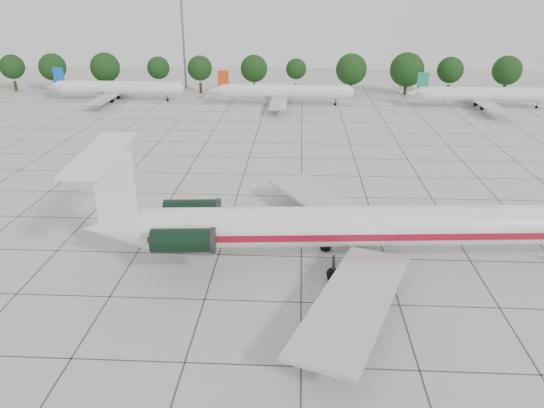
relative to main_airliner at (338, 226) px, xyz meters
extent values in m
plane|color=#BBBBB3|center=(-3.26, 1.37, -3.95)|extent=(260.00, 260.00, 0.00)
cube|color=#383838|center=(-3.26, 16.37, -3.94)|extent=(170.00, 170.00, 0.02)
cylinder|color=silver|center=(2.64, 0.20, -0.04)|extent=(40.39, 6.72, 3.69)
cone|color=silver|center=(-20.20, -1.53, -0.04)|extent=(5.85, 4.10, 3.69)
cube|color=maroon|center=(2.50, 2.06, -0.31)|extent=(39.00, 3.03, 0.61)
cube|color=maroon|center=(2.78, -1.66, -0.31)|extent=(39.00, 3.03, 0.61)
cube|color=#B7BABC|center=(-0.91, 10.02, -1.54)|extent=(12.69, 17.13, 0.34)
cube|color=#B7BABC|center=(0.62, -10.04, -1.54)|extent=(10.72, 17.49, 0.34)
cube|color=black|center=(-13.70, 1.48, 0.30)|extent=(2.56, 1.63, 0.28)
cylinder|color=black|center=(-13.76, 2.26, 0.30)|extent=(5.51, 2.52, 2.12)
cube|color=black|center=(-13.32, -3.53, 0.30)|extent=(2.56, 1.63, 0.28)
cylinder|color=black|center=(-13.26, -4.31, 0.30)|extent=(5.51, 2.52, 2.12)
cube|color=silver|center=(-19.64, -1.49, 3.87)|extent=(3.59, 0.58, 6.70)
cube|color=silver|center=(-20.42, -1.55, 7.00)|extent=(4.36, 13.62, 0.25)
cylinder|color=black|center=(-0.92, 2.84, -2.49)|extent=(0.29, 0.29, 2.01)
cylinder|color=black|center=(-0.92, 2.84, -3.39)|extent=(1.16, 0.75, 1.12)
cylinder|color=black|center=(-0.48, -2.95, -2.49)|extent=(0.29, 0.29, 2.01)
cylinder|color=black|center=(-0.48, -2.95, -3.39)|extent=(1.16, 0.75, 1.12)
cylinder|color=silver|center=(-45.10, 75.60, -0.95)|extent=(27.20, 3.00, 3.00)
cube|color=#B7BABC|center=(-46.10, 75.60, -2.15)|extent=(3.50, 27.20, 0.25)
cube|color=blue|center=(-58.54, 75.60, 1.65)|extent=(2.40, 0.25, 3.60)
cylinder|color=black|center=(-46.10, 77.80, -3.55)|extent=(0.80, 0.45, 0.80)
cylinder|color=black|center=(-46.10, 73.40, -3.55)|extent=(0.80, 0.45, 0.80)
cylinder|color=silver|center=(-7.11, 72.85, -0.95)|extent=(27.20, 3.00, 3.00)
cube|color=#B7BABC|center=(-8.11, 72.85, -2.15)|extent=(3.50, 27.20, 0.25)
cube|color=red|center=(-20.55, 72.85, 1.65)|extent=(2.40, 0.25, 3.60)
cylinder|color=black|center=(-8.11, 75.05, -3.55)|extent=(0.80, 0.45, 0.80)
cylinder|color=black|center=(-8.11, 70.65, -3.55)|extent=(0.80, 0.45, 0.80)
cylinder|color=silver|center=(35.87, 71.96, -0.95)|extent=(27.20, 3.00, 3.00)
cube|color=#B7BABC|center=(34.87, 71.96, -2.15)|extent=(3.50, 27.20, 0.25)
cube|color=#1B7A63|center=(22.43, 71.96, 1.65)|extent=(2.40, 0.25, 3.60)
cylinder|color=black|center=(34.87, 74.16, -3.55)|extent=(0.80, 0.45, 0.80)
cylinder|color=black|center=(34.87, 69.76, -3.55)|extent=(0.80, 0.45, 0.80)
cylinder|color=#332114|center=(-74.90, 86.37, -2.70)|extent=(0.70, 0.70, 2.50)
sphere|color=black|center=(-74.90, 86.37, 2.05)|extent=(5.94, 5.94, 5.94)
cylinder|color=#332114|center=(-64.71, 86.37, -2.70)|extent=(0.70, 0.70, 2.50)
sphere|color=black|center=(-64.71, 86.37, 2.05)|extent=(6.57, 6.57, 6.57)
cylinder|color=#332114|center=(-51.52, 86.37, -2.70)|extent=(0.70, 0.70, 2.50)
sphere|color=black|center=(-51.52, 86.37, 2.05)|extent=(7.15, 7.15, 7.15)
cylinder|color=#332114|center=(-38.33, 86.37, -2.70)|extent=(0.70, 0.70, 2.50)
sphere|color=black|center=(-38.33, 86.37, 2.05)|extent=(5.43, 5.43, 5.43)
cylinder|color=#332114|center=(-28.14, 86.37, -2.70)|extent=(0.70, 0.70, 2.50)
sphere|color=black|center=(-28.14, 86.37, 2.05)|extent=(5.99, 5.99, 5.99)
cylinder|color=#332114|center=(-14.95, 86.37, -2.70)|extent=(0.70, 0.70, 2.50)
sphere|color=black|center=(-14.95, 86.37, 2.05)|extent=(6.50, 6.50, 6.50)
cylinder|color=#332114|center=(-4.76, 86.37, -2.70)|extent=(0.70, 0.70, 2.50)
sphere|color=black|center=(-4.76, 86.37, 2.05)|extent=(4.93, 4.93, 4.93)
cylinder|color=#332114|center=(8.43, 86.37, -2.70)|extent=(0.70, 0.70, 2.50)
sphere|color=black|center=(8.43, 86.37, 2.05)|extent=(7.40, 7.40, 7.40)
cylinder|color=#332114|center=(21.62, 86.37, -2.70)|extent=(0.70, 0.70, 2.50)
sphere|color=black|center=(21.62, 86.37, 2.05)|extent=(8.08, 8.08, 8.08)
cylinder|color=#332114|center=(31.81, 86.37, -2.70)|extent=(0.70, 0.70, 2.50)
sphere|color=black|center=(31.81, 86.37, 2.05)|extent=(6.17, 6.17, 6.17)
cylinder|color=#332114|center=(45.00, 86.37, -2.70)|extent=(0.70, 0.70, 2.50)
sphere|color=black|center=(45.00, 86.37, 2.05)|extent=(6.82, 6.82, 6.82)
cylinder|color=slate|center=(-33.26, 93.37, 8.55)|extent=(0.56, 0.56, 25.00)
camera|label=1|loc=(-3.69, -43.93, 19.95)|focal=35.00mm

